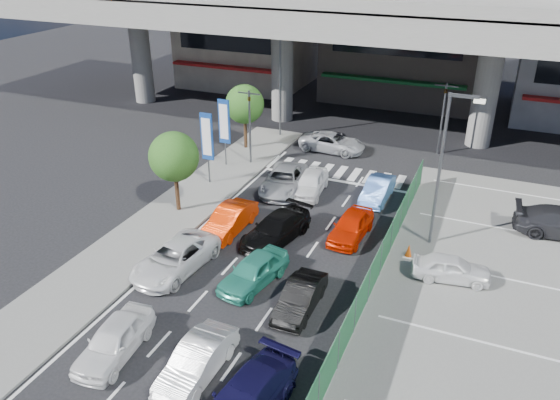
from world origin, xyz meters
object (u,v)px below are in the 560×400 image
at_px(tree_near, 174,157).
at_px(signboard_far, 224,124).
at_px(street_lamp_right, 445,159).
at_px(sedan_black_mid, 276,229).
at_px(traffic_light_left, 249,109).
at_px(sedan_white_front_mid, 311,183).
at_px(van_white_back_left, 114,340).
at_px(crossing_wagon_silver, 332,142).
at_px(signboard_near, 207,139).
at_px(parked_sedan_white, 451,268).
at_px(wagon_silver_front_left, 284,180).
at_px(taxi_orange_right, 351,226).
at_px(kei_truck_front_right, 377,190).
at_px(street_lamp_left, 282,76).
at_px(minivan_navy_back, 245,400).
at_px(traffic_cone, 409,250).
at_px(sedan_white_mid_left, 175,258).
at_px(tree_far, 245,104).
at_px(traffic_light_right, 445,101).
at_px(taxi_teal_mid, 254,271).
at_px(hatch_black_mid_right, 300,297).
at_px(taxi_orange_left, 230,220).
at_px(hatch_white_back_mid, 197,361).

bearing_deg(tree_near, signboard_far, 94.90).
xyz_separation_m(street_lamp_right, sedan_black_mid, (-7.65, -2.87, -4.08)).
distance_m(traffic_light_left, sedan_white_front_mid, 6.90).
relative_size(traffic_light_left, van_white_back_left, 1.28).
bearing_deg(crossing_wagon_silver, signboard_near, 149.60).
height_order(signboard_near, parked_sedan_white, signboard_near).
relative_size(wagon_silver_front_left, crossing_wagon_silver, 1.04).
relative_size(taxi_orange_right, kei_truck_front_right, 1.01).
height_order(street_lamp_left, minivan_navy_back, street_lamp_left).
distance_m(street_lamp_right, street_lamp_left, 18.06).
bearing_deg(taxi_orange_right, traffic_cone, -10.42).
xyz_separation_m(street_lamp_right, street_lamp_left, (-13.50, 12.00, 0.00)).
relative_size(signboard_near, sedan_white_mid_left, 0.95).
bearing_deg(sedan_white_mid_left, tree_far, 109.46).
distance_m(traffic_light_right, minivan_navy_back, 27.13).
distance_m(sedan_black_mid, parked_sedan_white, 8.90).
height_order(street_lamp_left, taxi_teal_mid, street_lamp_left).
distance_m(minivan_navy_back, traffic_cone, 12.45).
distance_m(signboard_far, wagon_silver_front_left, 6.03).
relative_size(taxi_orange_right, sedan_white_front_mid, 0.99).
relative_size(street_lamp_right, hatch_black_mid_right, 2.12).
xyz_separation_m(van_white_back_left, taxi_orange_right, (5.83, 12.07, -0.01)).
height_order(signboard_far, van_white_back_left, signboard_far).
distance_m(minivan_navy_back, taxi_orange_left, 12.57).
relative_size(sedan_white_mid_left, hatch_black_mid_right, 1.31).
xyz_separation_m(van_white_back_left, hatch_black_mid_right, (5.55, 5.31, -0.07)).
relative_size(tree_near, crossing_wagon_silver, 1.00).
xyz_separation_m(tree_far, van_white_back_left, (4.99, -21.60, -2.70)).
bearing_deg(street_lamp_left, sedan_white_mid_left, -82.56).
bearing_deg(tree_near, traffic_light_left, 84.29).
bearing_deg(taxi_orange_right, sedan_white_front_mid, 134.88).
height_order(traffic_light_right, crossing_wagon_silver, traffic_light_right).
height_order(tree_far, sedan_white_front_mid, tree_far).
distance_m(tree_near, taxi_orange_right, 10.43).
relative_size(taxi_orange_right, traffic_cone, 6.06).
xyz_separation_m(taxi_orange_left, parked_sedan_white, (11.59, -0.11, -0.02)).
height_order(tree_near, traffic_cone, tree_near).
xyz_separation_m(minivan_navy_back, hatch_black_mid_right, (-0.35, 6.04, -0.07)).
xyz_separation_m(traffic_light_right, crossing_wagon_silver, (-7.23, -2.49, -3.27)).
xyz_separation_m(traffic_light_left, hatch_black_mid_right, (8.95, -13.79, -3.31)).
distance_m(kei_truck_front_right, traffic_cone, 6.45).
xyz_separation_m(tree_far, wagon_silver_front_left, (5.36, -5.53, -2.70)).
xyz_separation_m(street_lamp_right, signboard_far, (-14.77, 4.99, -1.71)).
height_order(traffic_light_right, traffic_cone, traffic_light_right).
bearing_deg(taxi_teal_mid, hatch_white_back_mid, -73.06).
bearing_deg(hatch_white_back_mid, minivan_navy_back, -20.81).
relative_size(signboard_near, wagon_silver_front_left, 0.95).
relative_size(minivan_navy_back, parked_sedan_white, 1.33).
bearing_deg(taxi_teal_mid, minivan_navy_back, -55.27).
height_order(traffic_light_left, sedan_white_mid_left, traffic_light_left).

